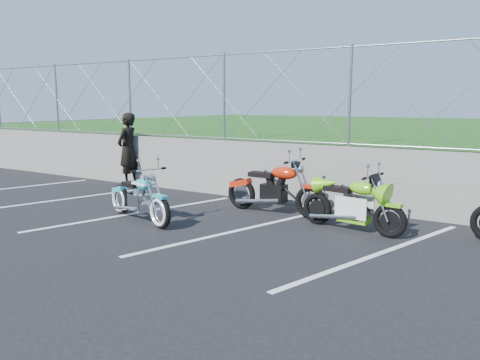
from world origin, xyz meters
The scene contains 9 objects.
ground centered at (0.00, 0.00, 0.00)m, with size 90.00×90.00×0.00m, color black.
retaining_wall centered at (0.00, 3.50, 0.65)m, with size 30.00×0.22×1.30m, color #62625E.
grass_field centered at (0.00, 13.50, 0.65)m, with size 30.00×20.00×1.30m, color #194512.
chain_link_fence centered at (0.00, 3.50, 2.30)m, with size 28.00×0.03×2.00m.
parking_lines centered at (1.20, 1.00, 0.00)m, with size 18.29×4.31×0.01m.
cruiser_turquoise centered at (-1.90, 0.54, 0.41)m, with size 1.98×0.76×1.01m.
naked_orange centered at (-0.03, 2.37, 0.47)m, with size 2.21×0.75×1.10m.
sportbike_green centered at (1.65, 1.96, 0.43)m, with size 1.92×0.68×1.00m.
person_standing centered at (-4.85, 3.20, 0.96)m, with size 0.70×0.46×1.91m, color black.
Camera 1 is at (4.09, -5.65, 2.17)m, focal length 35.00 mm.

